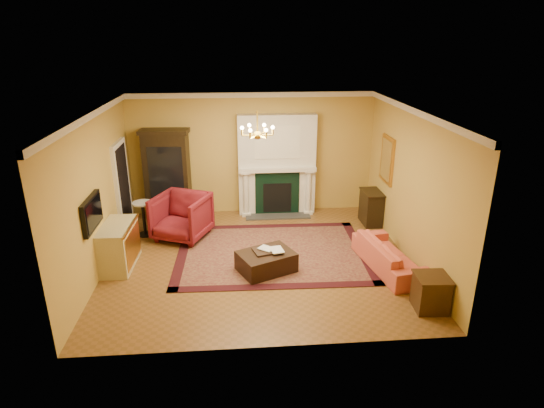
{
  "coord_description": "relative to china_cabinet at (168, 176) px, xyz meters",
  "views": [
    {
      "loc": [
        -0.41,
        -8.21,
        4.29
      ],
      "look_at": [
        0.29,
        0.3,
        1.08
      ],
      "focal_mm": 30.0,
      "sensor_mm": 36.0,
      "label": 1
    }
  ],
  "objects": [
    {
      "name": "china_cabinet",
      "position": [
        0.0,
        0.0,
        0.0
      ],
      "size": [
        1.08,
        0.56,
        2.1
      ],
      "primitive_type": "cube",
      "rotation": [
        0.0,
        0.0,
        -0.08
      ],
      "color": "black",
      "rests_on": "floor"
    },
    {
      "name": "console_table",
      "position": [
        4.85,
        -0.82,
        -0.66
      ],
      "size": [
        0.41,
        0.7,
        0.78
      ],
      "primitive_type": "cube",
      "rotation": [
        0.0,
        0.0,
        0.02
      ],
      "color": "black",
      "rests_on": "floor"
    },
    {
      "name": "leather_ottoman",
      "position": [
        2.18,
        -2.97,
        -0.85
      ],
      "size": [
        1.22,
        1.09,
        0.38
      ],
      "primitive_type": "cube",
      "rotation": [
        0.0,
        0.0,
        0.43
      ],
      "color": "black",
      "rests_on": "oriental_rug"
    },
    {
      "name": "pedestal_table",
      "position": [
        -0.44,
        -1.09,
        -0.59
      ],
      "size": [
        0.45,
        0.45,
        0.8
      ],
      "color": "black",
      "rests_on": "floor"
    },
    {
      "name": "commode",
      "position": [
        -0.66,
        -2.52,
        -0.62
      ],
      "size": [
        0.59,
        1.18,
        0.86
      ],
      "primitive_type": "cube",
      "rotation": [
        0.0,
        0.0,
        -0.03
      ],
      "color": "#BEB48B",
      "rests_on": "floor"
    },
    {
      "name": "book_b",
      "position": [
        2.27,
        -2.98,
        -0.47
      ],
      "size": [
        0.23,
        0.07,
        0.31
      ],
      "primitive_type": "imported",
      "rotation": [
        0.0,
        0.0,
        0.19
      ],
      "color": "gray",
      "rests_on": "ottoman_tray"
    },
    {
      "name": "ottoman_tray",
      "position": [
        2.19,
        -2.91,
        -0.64
      ],
      "size": [
        0.57,
        0.5,
        0.03
      ],
      "primitive_type": "cube",
      "rotation": [
        0.0,
        0.0,
        0.27
      ],
      "color": "black",
      "rests_on": "leather_ottoman"
    },
    {
      "name": "wall_left",
      "position": [
        -0.94,
        -2.49,
        0.45
      ],
      "size": [
        0.02,
        5.5,
        3.0
      ],
      "primitive_type": "cube",
      "color": "#B69A41",
      "rests_on": "floor"
    },
    {
      "name": "wall_right",
      "position": [
        5.08,
        -2.49,
        0.45
      ],
      "size": [
        0.02,
        5.5,
        3.0
      ],
      "primitive_type": "cube",
      "color": "#B69A41",
      "rests_on": "floor"
    },
    {
      "name": "ceiling",
      "position": [
        2.07,
        -2.49,
        1.96
      ],
      "size": [
        6.0,
        5.5,
        0.02
      ],
      "primitive_type": "cube",
      "color": "white",
      "rests_on": "wall_back"
    },
    {
      "name": "book_a",
      "position": [
        2.12,
        -2.97,
        -0.48
      ],
      "size": [
        0.15,
        0.18,
        0.28
      ],
      "primitive_type": "imported",
      "rotation": [
        0.0,
        0.0,
        0.89
      ],
      "color": "gray",
      "rests_on": "ottoman_tray"
    },
    {
      "name": "crown_molding",
      "position": [
        2.07,
        -1.53,
        1.89
      ],
      "size": [
        6.0,
        5.5,
        0.12
      ],
      "color": "silver",
      "rests_on": "ceiling"
    },
    {
      "name": "floor",
      "position": [
        2.07,
        -2.49,
        -1.06
      ],
      "size": [
        6.0,
        5.5,
        0.02
      ],
      "primitive_type": "cube",
      "color": "brown",
      "rests_on": "ground"
    },
    {
      "name": "fireplace",
      "position": [
        2.67,
        0.08,
        0.14
      ],
      "size": [
        1.9,
        0.7,
        2.5
      ],
      "color": "silver",
      "rests_on": "wall_back"
    },
    {
      "name": "wall_front",
      "position": [
        2.07,
        -5.25,
        0.45
      ],
      "size": [
        6.0,
        0.02,
        3.0
      ],
      "primitive_type": "cube",
      "color": "#B69A41",
      "rests_on": "floor"
    },
    {
      "name": "coral_sofa",
      "position": [
        4.57,
        -3.05,
        -0.68
      ],
      "size": [
        0.86,
        1.96,
        0.74
      ],
      "primitive_type": "imported",
      "rotation": [
        0.0,
        0.0,
        1.74
      ],
      "color": "#BC443B",
      "rests_on": "floor"
    },
    {
      "name": "wall_back",
      "position": [
        2.07,
        0.27,
        0.45
      ],
      "size": [
        6.0,
        0.02,
        3.0
      ],
      "primitive_type": "cube",
      "color": "#B69A41",
      "rests_on": "floor"
    },
    {
      "name": "topiary_right",
      "position": [
        3.45,
        0.04,
        0.39
      ],
      "size": [
        0.14,
        0.14,
        0.39
      ],
      "color": "gray",
      "rests_on": "fireplace"
    },
    {
      "name": "tv_panel",
      "position": [
        -0.88,
        -3.09,
        0.3
      ],
      "size": [
        0.09,
        0.95,
        0.58
      ],
      "color": "black",
      "rests_on": "wall_left"
    },
    {
      "name": "doorway",
      "position": [
        -0.89,
        -0.79,
        -0.01
      ],
      "size": [
        0.08,
        1.05,
        2.1
      ],
      "color": "silver",
      "rests_on": "wall_left"
    },
    {
      "name": "gilt_mirror",
      "position": [
        5.03,
        -1.09,
        0.6
      ],
      "size": [
        0.06,
        0.76,
        1.05
      ],
      "color": "#C38A32",
      "rests_on": "wall_right"
    },
    {
      "name": "oriental_rug",
      "position": [
        2.36,
        -2.21,
        -1.04
      ],
      "size": [
        4.0,
        3.04,
        0.02
      ],
      "primitive_type": "cube",
      "rotation": [
        0.0,
        0.0,
        -0.02
      ],
      "color": "#3F0D15",
      "rests_on": "floor"
    },
    {
      "name": "chandelier",
      "position": [
        2.07,
        -2.49,
        1.56
      ],
      "size": [
        0.63,
        0.55,
        0.53
      ],
      "color": "gold",
      "rests_on": "ceiling"
    },
    {
      "name": "wingback_armchair",
      "position": [
        0.42,
        -1.28,
        -0.5
      ],
      "size": [
        1.39,
        1.35,
        1.11
      ],
      "primitive_type": "imported",
      "rotation": [
        0.0,
        0.0,
        -0.4
      ],
      "color": "maroon",
      "rests_on": "floor"
    },
    {
      "name": "topiary_left",
      "position": [
        2.08,
        0.04,
        0.41
      ],
      "size": [
        0.16,
        0.16,
        0.43
      ],
      "color": "gray",
      "rests_on": "fireplace"
    },
    {
      "name": "end_table",
      "position": [
        4.79,
        -4.47,
        -0.76
      ],
      "size": [
        0.53,
        0.53,
        0.58
      ],
      "primitive_type": "cube",
      "rotation": [
        0.0,
        0.0,
        -0.06
      ],
      "color": "#341E0E",
      "rests_on": "floor"
    }
  ]
}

